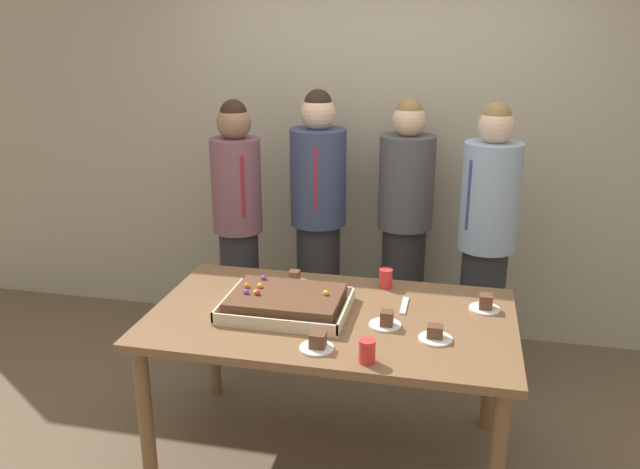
% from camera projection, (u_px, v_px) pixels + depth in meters
% --- Properties ---
extents(ground_plane, '(12.00, 12.00, 0.00)m').
position_uv_depth(ground_plane, '(330.00, 454.00, 3.37)').
color(ground_plane, brown).
extents(interior_back_panel, '(8.00, 0.12, 3.00)m').
position_uv_depth(interior_back_panel, '(379.00, 119.00, 4.38)').
color(interior_back_panel, '#B2A893').
rests_on(interior_back_panel, ground_plane).
extents(party_table, '(1.74, 1.01, 0.79)m').
position_uv_depth(party_table, '(331.00, 331.00, 3.15)').
color(party_table, brown).
rests_on(party_table, ground_plane).
extents(sheet_cake, '(0.60, 0.45, 0.12)m').
position_uv_depth(sheet_cake, '(286.00, 303.00, 3.14)').
color(sheet_cake, beige).
rests_on(sheet_cake, party_table).
extents(plated_slice_near_left, '(0.15, 0.15, 0.07)m').
position_uv_depth(plated_slice_near_left, '(435.00, 335.00, 2.87)').
color(plated_slice_near_left, white).
rests_on(plated_slice_near_left, party_table).
extents(plated_slice_near_right, '(0.15, 0.15, 0.08)m').
position_uv_depth(plated_slice_near_right, '(386.00, 322.00, 2.99)').
color(plated_slice_near_right, white).
rests_on(plated_slice_near_right, party_table).
extents(plated_slice_far_left, '(0.15, 0.15, 0.07)m').
position_uv_depth(plated_slice_far_left, '(317.00, 343.00, 2.79)').
color(plated_slice_far_left, white).
rests_on(plated_slice_far_left, party_table).
extents(plated_slice_far_right, '(0.15, 0.15, 0.08)m').
position_uv_depth(plated_slice_far_right, '(485.00, 305.00, 3.16)').
color(plated_slice_far_right, white).
rests_on(plated_slice_far_right, party_table).
extents(plated_slice_center_front, '(0.15, 0.15, 0.08)m').
position_uv_depth(plated_slice_center_front, '(295.00, 280.00, 3.47)').
color(plated_slice_center_front, white).
rests_on(plated_slice_center_front, party_table).
extents(drink_cup_nearest, '(0.07, 0.07, 0.10)m').
position_uv_depth(drink_cup_nearest, '(367.00, 351.00, 2.67)').
color(drink_cup_nearest, red).
rests_on(drink_cup_nearest, party_table).
extents(drink_cup_middle, '(0.07, 0.07, 0.10)m').
position_uv_depth(drink_cup_middle, '(386.00, 278.00, 3.42)').
color(drink_cup_middle, red).
rests_on(drink_cup_middle, party_table).
extents(cake_server_utensil, '(0.03, 0.20, 0.01)m').
position_uv_depth(cake_server_utensil, '(404.00, 306.00, 3.21)').
color(cake_server_utensil, silver).
rests_on(cake_server_utensil, party_table).
extents(person_serving_front, '(0.31, 0.31, 1.68)m').
position_uv_depth(person_serving_front, '(238.00, 225.00, 4.16)').
color(person_serving_front, '#28282D').
rests_on(person_serving_front, ground_plane).
extents(person_green_shirt_behind, '(0.33, 0.33, 1.71)m').
position_uv_depth(person_green_shirt_behind, '(486.00, 242.00, 3.84)').
color(person_green_shirt_behind, '#28282D').
rests_on(person_green_shirt_behind, ground_plane).
extents(person_striped_tie_right, '(0.35, 0.35, 1.69)m').
position_uv_depth(person_striped_tie_right, '(405.00, 225.00, 4.20)').
color(person_striped_tie_right, '#28282D').
rests_on(person_striped_tie_right, ground_plane).
extents(person_far_right_suit, '(0.36, 0.36, 1.74)m').
position_uv_depth(person_far_right_suit, '(318.00, 220.00, 4.21)').
color(person_far_right_suit, '#28282D').
rests_on(person_far_right_suit, ground_plane).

